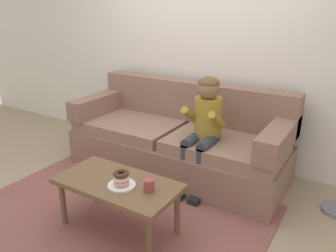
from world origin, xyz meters
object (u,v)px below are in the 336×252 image
Objects in this scene: person_child at (204,123)px; donut at (121,182)px; toy_controller at (92,184)px; coffee_table at (118,187)px; mug at (149,185)px; couch at (179,141)px.

person_child reaches higher than donut.
donut reaches higher than toy_controller.
mug reaches higher than coffee_table.
couch is 1.00m from toy_controller.
donut is (-0.19, -1.00, -0.20)m from person_child.
donut is at bearing -100.81° from person_child.
coffee_table is 0.30m from mug.
donut is at bearing -80.55° from couch.
donut reaches higher than coffee_table.
couch is 1.23m from mug.
couch is at bearing 96.19° from coffee_table.
person_child is (0.26, 0.96, 0.28)m from coffee_table.
mug is 0.40× the size of toy_controller.
toy_controller is at bearing 150.50° from coffee_table.
toy_controller is (-0.67, 0.38, -0.36)m from coffee_table.
mug reaches higher than donut.
couch reaches higher than mug.
mug is (0.41, -1.15, 0.14)m from couch.
couch reaches higher than coffee_table.
donut is (0.20, -1.20, 0.13)m from couch.
couch is at bearing 30.66° from toy_controller.
couch is 0.55m from person_child.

